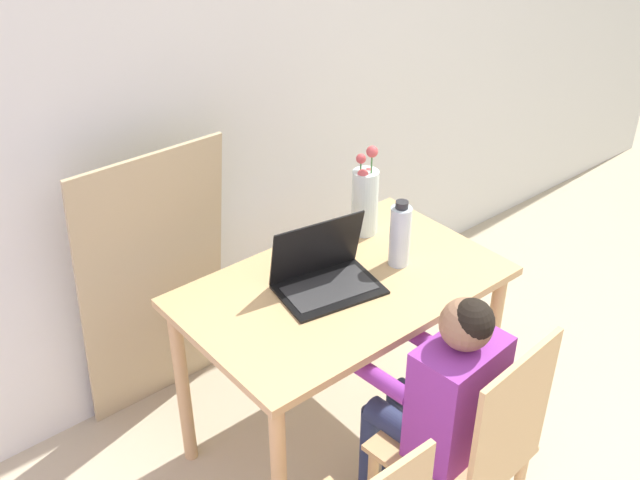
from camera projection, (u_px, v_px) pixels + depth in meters
wall_back at (253, 74)px, 2.92m from camera, size 6.40×0.05×2.50m
dining_table at (342, 307)px, 2.65m from camera, size 1.12×0.68×0.75m
chair_occupied at (470, 451)px, 2.31m from camera, size 0.43×0.43×0.91m
person_seated at (441, 394)px, 2.31m from camera, size 0.33×0.44×1.01m
laptop at (324, 272)px, 2.55m from camera, size 0.38×0.30×0.24m
flower_vase at (365, 198)px, 2.81m from camera, size 0.10×0.10×0.37m
water_bottle at (400, 235)px, 2.63m from camera, size 0.07×0.07×0.25m
cardboard_panel at (154, 287)px, 2.85m from camera, size 0.59×0.18×1.17m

